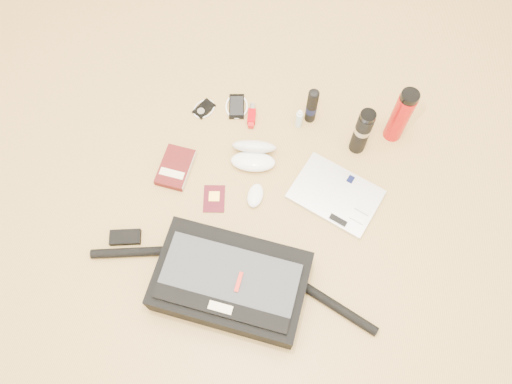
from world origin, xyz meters
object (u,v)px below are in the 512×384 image
laptop (336,195)px  thermos_red (401,116)px  thermos_black (362,132)px  book (176,168)px  messenger_bag (230,282)px

laptop → thermos_red: size_ratio=1.33×
laptop → thermos_black: size_ratio=1.54×
thermos_black → thermos_red: size_ratio=0.87×
thermos_red → book: bearing=-153.7°
book → thermos_red: size_ratio=0.63×
thermos_black → thermos_red: bearing=37.7°
laptop → book: bearing=-158.5°
messenger_bag → thermos_black: thermos_black is taller
messenger_bag → book: size_ratio=6.03×
thermos_red → thermos_black: bearing=-142.3°
messenger_bag → thermos_red: 0.89m
book → thermos_black: thermos_black is taller
laptop → thermos_black: 0.26m
messenger_bag → book: bearing=131.1°
messenger_bag → thermos_black: (0.32, 0.67, 0.05)m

